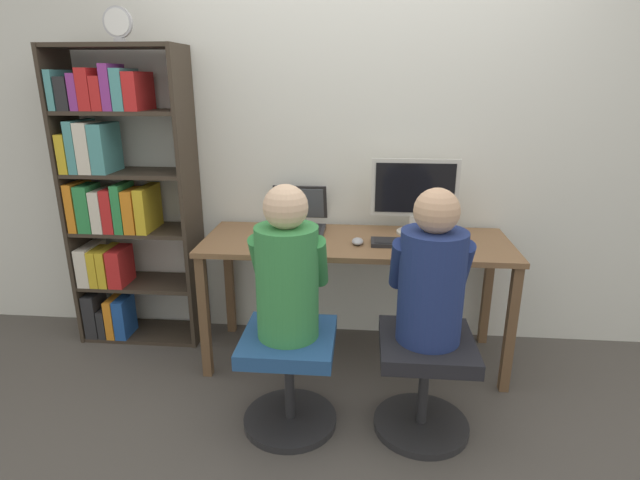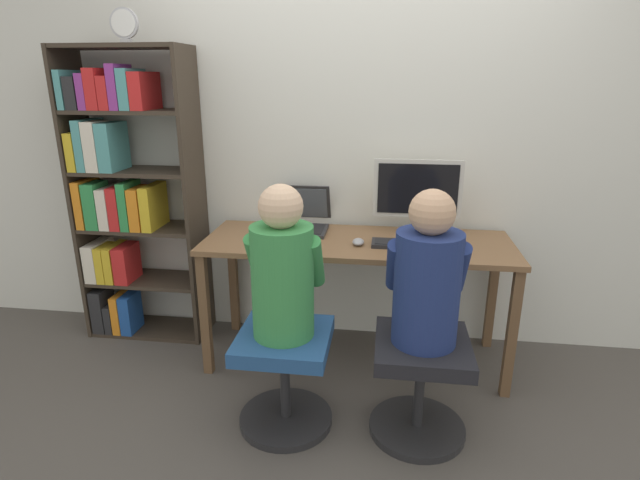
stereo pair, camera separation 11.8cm
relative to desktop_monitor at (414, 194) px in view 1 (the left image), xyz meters
name	(u,v)px [view 1 (the left image)]	position (x,y,z in m)	size (l,w,h in m)	color
ground_plane	(352,386)	(-0.33, -0.46, -0.99)	(14.00, 14.00, 0.00)	#4C4742
wall_back	(359,136)	(-0.33, 0.21, 0.31)	(10.00, 0.05, 2.60)	silver
desk	(356,254)	(-0.33, -0.16, -0.32)	(1.74, 0.61, 0.76)	brown
desktop_monitor	(414,194)	(0.00, 0.00, 0.00)	(0.50, 0.18, 0.44)	beige
laptop	(298,221)	(-0.68, 0.02, -0.19)	(0.33, 0.37, 0.25)	#2D2D30
keyboard	(412,243)	(-0.02, -0.22, -0.23)	(0.45, 0.14, 0.03)	#232326
computer_mouse_by_keyboard	(358,241)	(-0.32, -0.24, -0.22)	(0.06, 0.10, 0.03)	#99999E
office_chair_left	(424,376)	(0.02, -0.78, -0.70)	(0.46, 0.46, 0.49)	#262628
office_chair_right	(289,371)	(-0.62, -0.80, -0.70)	(0.46, 0.46, 0.49)	#262628
person_at_monitor	(432,275)	(0.02, -0.78, -0.19)	(0.36, 0.33, 0.71)	navy
person_at_laptop	(287,271)	(-0.62, -0.79, -0.18)	(0.35, 0.33, 0.71)	#388C47
bookshelf	(116,196)	(-1.80, -0.01, -0.05)	(0.77, 0.32, 1.81)	#382D23
desk_clock	(118,23)	(-1.62, -0.09, 0.92)	(0.16, 0.03, 0.18)	#B2B2B7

